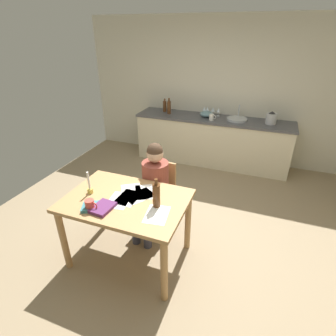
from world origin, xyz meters
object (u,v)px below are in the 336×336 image
(wine_glass_back_left, at_px, (207,109))
(person_seated, at_px, (153,185))
(book_magazine, at_px, (103,208))
(wine_bottle_on_table, at_px, (156,195))
(dining_table, at_px, (127,208))
(coffee_mug, at_px, (90,205))
(wine_glass_back_right, at_px, (204,109))
(wine_glass_by_kettle, at_px, (213,110))
(chair_at_table, at_px, (159,192))
(candlestick, at_px, (90,187))
(teacup_on_counter, at_px, (212,117))
(book_cookery, at_px, (92,207))
(bottle_oil, at_px, (165,106))
(bottle_vinegar, at_px, (169,107))
(sink_unit, at_px, (237,119))
(mixing_bowl, at_px, (206,114))
(wine_glass_near_sink, at_px, (219,110))
(stovetop_kettle, at_px, (271,118))

(wine_glass_back_left, bearing_deg, person_seated, -91.96)
(book_magazine, height_order, wine_bottle_on_table, wine_bottle_on_table)
(dining_table, distance_m, coffee_mug, 0.40)
(wine_glass_back_left, distance_m, wine_glass_back_right, 0.06)
(person_seated, height_order, wine_bottle_on_table, person_seated)
(coffee_mug, xyz_separation_m, wine_glass_by_kettle, (0.49, 3.21, 0.16))
(chair_at_table, relative_size, candlestick, 3.50)
(coffee_mug, relative_size, teacup_on_counter, 1.05)
(book_cookery, bearing_deg, dining_table, 23.55)
(wine_glass_by_kettle, bearing_deg, wine_bottle_on_table, -88.39)
(bottle_oil, distance_m, bottle_vinegar, 0.17)
(book_cookery, bearing_deg, teacup_on_counter, 54.77)
(dining_table, xyz_separation_m, bottle_vinegar, (-0.55, 2.75, 0.35))
(book_cookery, xyz_separation_m, bottle_vinegar, (-0.33, 3.00, 0.21))
(dining_table, xyz_separation_m, book_magazine, (-0.12, -0.23, 0.14))
(sink_unit, bearing_deg, book_cookery, -107.57)
(person_seated, relative_size, wine_glass_by_kettle, 7.76)
(sink_unit, height_order, bottle_oil, bottle_oil)
(bottle_oil, bearing_deg, wine_glass_by_kettle, 4.42)
(teacup_on_counter, bearing_deg, book_magazine, -98.52)
(person_seated, relative_size, bottle_oil, 4.72)
(dining_table, xyz_separation_m, wine_glass_back_right, (0.10, 2.93, 0.33))
(chair_at_table, height_order, book_magazine, chair_at_table)
(book_cookery, height_order, mixing_bowl, mixing_bowl)
(coffee_mug, relative_size, book_magazine, 0.56)
(coffee_mug, xyz_separation_m, book_cookery, (0.00, 0.03, -0.04))
(person_seated, distance_m, coffee_mug, 0.88)
(mixing_bowl, height_order, wine_glass_back_left, wine_glass_back_left)
(coffee_mug, bearing_deg, candlestick, 125.68)
(candlestick, bearing_deg, coffee_mug, -54.32)
(book_cookery, distance_m, wine_glass_by_kettle, 3.22)
(bottle_vinegar, relative_size, wine_glass_back_left, 1.92)
(candlestick, distance_m, wine_glass_near_sink, 3.06)
(bottle_oil, bearing_deg, coffee_mug, -81.75)
(bottle_oil, relative_size, bottle_vinegar, 0.86)
(teacup_on_counter, bearing_deg, wine_bottle_on_table, -89.15)
(coffee_mug, relative_size, wine_glass_back_left, 0.85)
(wine_glass_near_sink, xyz_separation_m, wine_glass_by_kettle, (-0.10, 0.00, 0.00))
(book_cookery, distance_m, wine_glass_back_left, 3.21)
(sink_unit, bearing_deg, bottle_vinegar, -178.63)
(candlestick, xyz_separation_m, book_magazine, (0.29, -0.20, -0.05))
(book_magazine, relative_size, bottle_vinegar, 0.79)
(chair_at_table, bearing_deg, sink_unit, 72.77)
(wine_bottle_on_table, bearing_deg, coffee_mug, -154.03)
(wine_glass_by_kettle, distance_m, wine_glass_back_left, 0.11)
(person_seated, xyz_separation_m, stovetop_kettle, (1.23, 2.25, 0.32))
(wine_glass_back_right, bearing_deg, person_seated, -90.59)
(person_seated, bearing_deg, book_cookery, -110.79)
(wine_glass_by_kettle, relative_size, teacup_on_counter, 1.24)
(dining_table, relative_size, wine_glass_back_left, 8.16)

